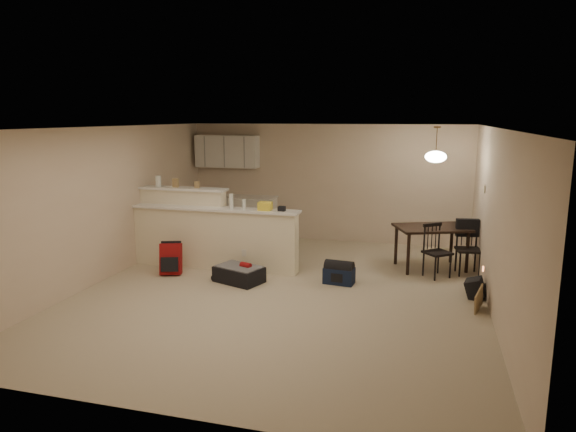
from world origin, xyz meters
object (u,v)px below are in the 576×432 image
(dining_table, at_px, (432,232))
(dining_chair_near, at_px, (438,251))
(black_daypack, at_px, (475,288))
(red_backpack, at_px, (171,259))
(suitcase, at_px, (239,274))
(dining_chair_far, at_px, (469,248))
(pendant_lamp, at_px, (436,156))
(navy_duffel, at_px, (339,276))

(dining_table, height_order, dining_chair_near, dining_chair_near)
(dining_table, height_order, black_daypack, dining_table)
(red_backpack, bearing_deg, suitcase, -22.61)
(suitcase, bearing_deg, dining_chair_far, 41.37)
(pendant_lamp, bearing_deg, dining_chair_near, -77.98)
(red_backpack, bearing_deg, black_daypack, -16.31)
(dining_table, relative_size, red_backpack, 2.69)
(dining_chair_far, bearing_deg, pendant_lamp, 152.86)
(dining_chair_near, distance_m, suitcase, 3.32)
(dining_table, xyz_separation_m, dining_chair_near, (0.11, -0.49, -0.22))
(pendant_lamp, xyz_separation_m, dining_chair_far, (0.62, -0.19, -1.53))
(dining_table, distance_m, pendant_lamp, 1.32)
(dining_table, bearing_deg, black_daypack, -86.57)
(dining_chair_far, distance_m, red_backpack, 5.07)
(dining_chair_near, bearing_deg, dining_chair_far, -9.37)
(dining_chair_near, xyz_separation_m, red_backpack, (-4.39, -1.01, -0.18))
(dining_chair_near, height_order, navy_duffel, dining_chair_near)
(dining_table, height_order, suitcase, dining_table)
(pendant_lamp, xyz_separation_m, red_backpack, (-4.28, -1.51, -1.72))
(dining_table, bearing_deg, dining_chair_far, -39.32)
(black_daypack, bearing_deg, navy_duffel, 98.47)
(pendant_lamp, xyz_separation_m, dining_chair_near, (0.11, -0.49, -1.54))
(black_daypack, bearing_deg, suitcase, 105.31)
(suitcase, bearing_deg, black_daypack, 23.66)
(dining_chair_near, bearing_deg, navy_duffel, 166.95)
(dining_table, distance_m, red_backpack, 4.56)
(dining_chair_far, bearing_deg, suitcase, -168.25)
(dining_table, distance_m, navy_duffel, 1.97)
(dining_table, xyz_separation_m, dining_chair_far, (0.62, -0.19, -0.21))
(pendant_lamp, bearing_deg, suitcase, -151.78)
(pendant_lamp, distance_m, suitcase, 3.89)
(dining_table, bearing_deg, pendant_lamp, 68.16)
(dining_chair_near, xyz_separation_m, navy_duffel, (-1.52, -0.77, -0.32))
(dining_table, height_order, dining_chair_far, dining_chair_far)
(pendant_lamp, distance_m, red_backpack, 4.86)
(pendant_lamp, distance_m, dining_chair_far, 1.66)
(dining_table, relative_size, navy_duffel, 2.96)
(dining_chair_near, xyz_separation_m, suitcase, (-3.11, -1.12, -0.32))
(suitcase, bearing_deg, red_backpack, -164.84)
(dining_chair_near, relative_size, red_backpack, 1.69)
(navy_duffel, bearing_deg, pendant_lamp, 48.19)
(navy_duffel, bearing_deg, dining_table, 48.19)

